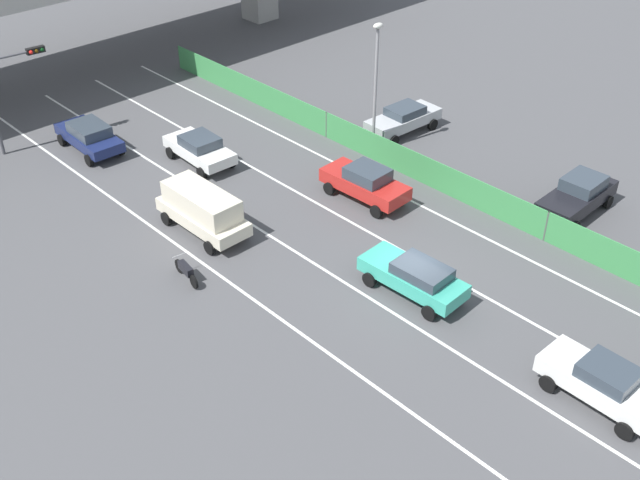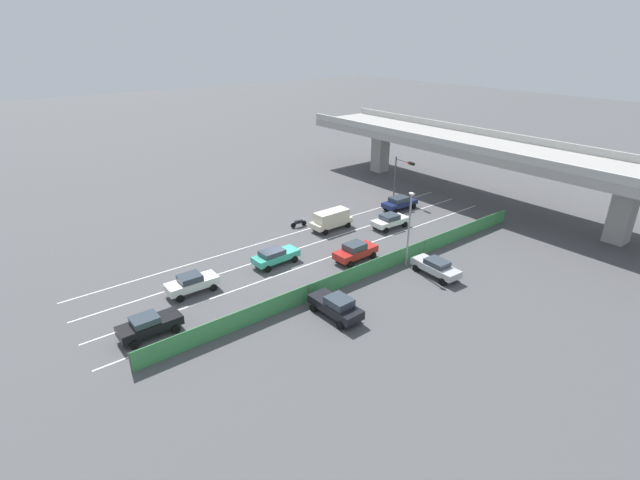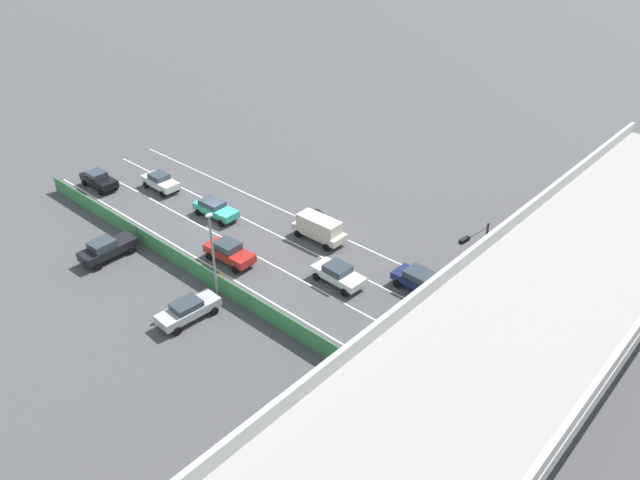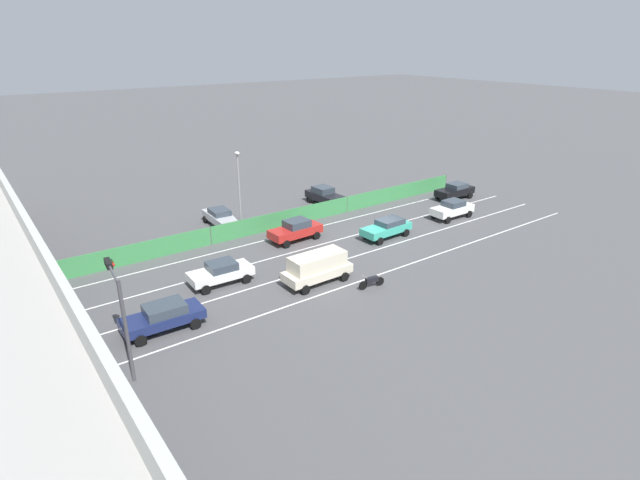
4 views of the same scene
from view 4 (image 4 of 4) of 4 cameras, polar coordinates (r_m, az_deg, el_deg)
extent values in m
plane|color=#4C4C4F|center=(42.71, 6.97, 0.30)|extent=(300.00, 300.00, 0.00)
cube|color=silver|center=(35.96, 6.55, -3.94)|extent=(0.14, 46.35, 0.01)
cube|color=silver|center=(38.33, 3.05, -2.14)|extent=(0.14, 46.35, 0.01)
cube|color=silver|center=(40.86, -0.03, -0.54)|extent=(0.14, 46.35, 0.01)
cube|color=silver|center=(43.53, -2.74, 0.86)|extent=(0.14, 46.35, 0.01)
cube|color=#B2B2AD|center=(29.89, -31.13, 3.44)|extent=(54.08, 0.30, 0.90)
cube|color=#3D8E4C|center=(44.65, -3.99, 2.41)|extent=(0.06, 42.35, 1.52)
cylinder|color=#4C514C|center=(58.19, 14.00, 6.42)|extent=(0.10, 0.10, 1.52)
cylinder|color=#4C514C|center=(48.56, 3.07, 4.04)|extent=(0.10, 0.10, 1.52)
cylinder|color=#4C514C|center=(41.57, -12.23, 0.46)|extent=(0.10, 0.10, 1.52)
cylinder|color=#4C514C|center=(38.70, -31.56, -4.08)|extent=(0.10, 0.10, 1.52)
cube|color=beige|center=(34.34, -0.30, -3.64)|extent=(1.88, 4.85, 0.60)
cube|color=beige|center=(34.00, -0.31, -2.40)|extent=(1.66, 3.98, 1.02)
cylinder|color=black|center=(33.02, -1.65, -5.64)|extent=(0.23, 0.64, 0.64)
cylinder|color=black|center=(34.38, -3.42, -4.50)|extent=(0.23, 0.64, 0.64)
cylinder|color=black|center=(34.80, 2.78, -4.15)|extent=(0.23, 0.64, 0.64)
cylinder|color=black|center=(36.09, 0.93, -3.13)|extent=(0.23, 0.64, 0.64)
cube|color=teal|center=(42.44, 7.47, 1.26)|extent=(1.90, 4.60, 0.61)
cube|color=#333D47|center=(42.55, 7.91, 2.07)|extent=(1.60, 2.28, 0.46)
cylinder|color=black|center=(41.02, 6.78, -0.14)|extent=(0.25, 0.65, 0.64)
cylinder|color=black|center=(42.14, 5.14, 0.54)|extent=(0.25, 0.65, 0.64)
cylinder|color=black|center=(43.13, 9.68, 0.81)|extent=(0.25, 0.65, 0.64)
cylinder|color=black|center=(44.21, 8.04, 1.44)|extent=(0.25, 0.65, 0.64)
cube|color=red|center=(41.54, -2.79, 1.01)|extent=(1.94, 4.55, 0.67)
cube|color=#333D47|center=(41.40, -2.64, 1.88)|extent=(1.63, 2.00, 0.59)
cylinder|color=black|center=(40.23, -3.80, -0.47)|extent=(0.25, 0.65, 0.64)
cylinder|color=black|center=(41.59, -5.19, 0.24)|extent=(0.25, 0.65, 0.64)
cylinder|color=black|center=(41.91, -0.39, 0.51)|extent=(0.25, 0.65, 0.64)
cylinder|color=black|center=(43.22, -1.83, 1.17)|extent=(0.25, 0.65, 0.64)
cube|color=black|center=(54.34, 14.94, 5.32)|extent=(1.76, 4.43, 0.67)
cube|color=#333D47|center=(54.42, 15.20, 5.95)|extent=(1.53, 1.85, 0.48)
cylinder|color=black|center=(52.83, 14.58, 4.33)|extent=(0.22, 0.64, 0.64)
cylinder|color=black|center=(53.87, 13.16, 4.80)|extent=(0.22, 0.64, 0.64)
cylinder|color=black|center=(55.13, 16.58, 4.84)|extent=(0.22, 0.64, 0.64)
cylinder|color=black|center=(56.13, 15.19, 5.28)|extent=(0.22, 0.64, 0.64)
cube|color=silver|center=(48.38, 14.67, 3.34)|extent=(1.77, 4.32, 0.67)
cube|color=#333D47|center=(48.30, 14.84, 4.03)|extent=(1.53, 1.83, 0.51)
cylinder|color=black|center=(46.95, 14.23, 2.19)|extent=(0.23, 0.64, 0.64)
cylinder|color=black|center=(48.00, 12.71, 2.76)|extent=(0.23, 0.64, 0.64)
cylinder|color=black|center=(49.11, 16.48, 2.82)|extent=(0.23, 0.64, 0.64)
cylinder|color=black|center=(50.12, 14.98, 3.35)|extent=(0.23, 0.64, 0.64)
cube|color=navy|center=(30.34, -17.33, -8.43)|extent=(1.97, 4.62, 0.55)
cube|color=#333D47|center=(30.12, -17.12, -7.43)|extent=(1.68, 2.28, 0.56)
cylinder|color=black|center=(29.48, -19.57, -10.66)|extent=(0.24, 0.65, 0.64)
cylinder|color=black|center=(31.03, -20.51, -9.08)|extent=(0.24, 0.65, 0.64)
cylinder|color=black|center=(30.18, -13.87, -9.16)|extent=(0.24, 0.65, 0.64)
cylinder|color=black|center=(31.70, -15.08, -7.70)|extent=(0.24, 0.65, 0.64)
cube|color=white|center=(34.86, -11.14, -3.71)|extent=(1.98, 4.37, 0.56)
cube|color=#333D47|center=(34.68, -11.04, -2.87)|extent=(1.67, 1.92, 0.52)
cylinder|color=black|center=(33.82, -12.75, -5.51)|extent=(0.24, 0.65, 0.64)
cylinder|color=black|center=(35.36, -13.85, -4.36)|extent=(0.24, 0.65, 0.64)
cylinder|color=black|center=(34.82, -8.29, -4.35)|extent=(0.24, 0.65, 0.64)
cylinder|color=black|center=(36.32, -9.55, -3.29)|extent=(0.24, 0.65, 0.64)
cylinder|color=black|center=(33.71, 4.88, -5.14)|extent=(0.18, 0.61, 0.60)
cylinder|color=black|center=(34.40, 6.78, -4.65)|extent=(0.18, 0.61, 0.60)
cube|color=black|center=(33.93, 5.86, -4.47)|extent=(0.41, 0.95, 0.36)
cylinder|color=#B2B2B2|center=(33.49, 5.07, -4.16)|extent=(0.60, 0.12, 0.03)
cube|color=black|center=(50.62, 0.63, 4.89)|extent=(4.66, 1.92, 0.70)
cube|color=#333D47|center=(50.76, 0.33, 5.70)|extent=(1.94, 1.64, 0.59)
cylinder|color=black|center=(50.16, 2.55, 4.10)|extent=(0.65, 0.24, 0.64)
cylinder|color=black|center=(49.06, 0.93, 3.72)|extent=(0.65, 0.24, 0.64)
cylinder|color=black|center=(52.48, 0.34, 4.93)|extent=(0.65, 0.24, 0.64)
cylinder|color=black|center=(51.43, -1.25, 4.57)|extent=(0.65, 0.24, 0.64)
cube|color=#B2B5B7|center=(45.57, -11.18, 2.48)|extent=(4.67, 1.94, 0.61)
cube|color=#333D47|center=(45.49, -11.28, 3.15)|extent=(2.06, 1.60, 0.45)
cylinder|color=black|center=(44.66, -9.36, 1.57)|extent=(0.65, 0.25, 0.64)
cylinder|color=black|center=(44.06, -11.37, 1.15)|extent=(0.65, 0.25, 0.64)
cylinder|color=black|center=(47.39, -10.92, 2.65)|extent=(0.65, 0.25, 0.64)
cylinder|color=black|center=(46.82, -12.83, 2.26)|extent=(0.65, 0.25, 0.64)
cylinder|color=#47474C|center=(25.68, -20.99, -9.69)|extent=(0.18, 0.18, 5.46)
cylinder|color=#47474C|center=(25.99, -22.34, -3.45)|extent=(3.14, 0.44, 0.12)
cube|color=black|center=(27.14, -22.77, -2.45)|extent=(0.98, 0.38, 0.32)
sphere|color=red|center=(26.88, -22.34, -2.62)|extent=(0.20, 0.20, 0.20)
sphere|color=#3B2806|center=(27.15, -22.44, -2.39)|extent=(0.20, 0.20, 0.20)
sphere|color=black|center=(27.43, -22.54, -2.16)|extent=(0.20, 0.20, 0.20)
cylinder|color=gray|center=(42.40, -9.05, 4.90)|extent=(0.16, 0.16, 6.82)
ellipsoid|color=silver|center=(41.52, -9.34, 9.64)|extent=(0.60, 0.36, 0.28)
cone|color=orange|center=(42.74, -5.72, 0.84)|extent=(0.36, 0.36, 0.66)
cube|color=black|center=(42.85, -5.71, 0.45)|extent=(0.47, 0.47, 0.03)
camera|label=1|loc=(44.20, 46.01, 21.12)|focal=43.27mm
camera|label=2|loc=(79.02, 2.26, 24.94)|focal=26.25mm
camera|label=3|loc=(60.47, -53.21, 25.44)|focal=34.14mm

